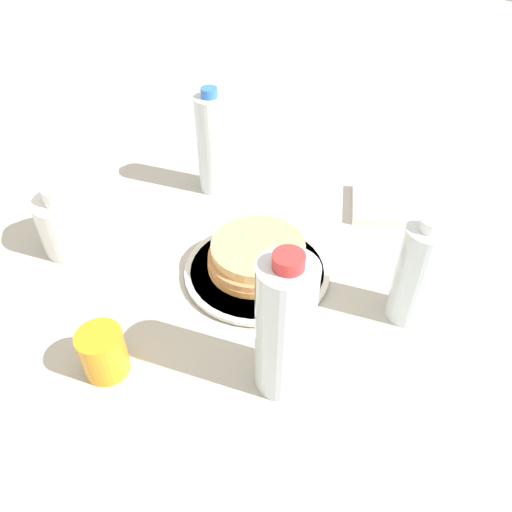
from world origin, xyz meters
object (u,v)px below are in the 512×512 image
object	(u,v)px
pancake_stack	(255,256)
water_bottle_near	(212,144)
water_bottle_far	(285,328)
cream_jug	(69,221)
water_bottle_mid	(417,274)
plate	(256,270)
juice_glass	(103,352)

from	to	relation	value
pancake_stack	water_bottle_near	world-z (taller)	water_bottle_near
pancake_stack	water_bottle_far	xyz separation A→B (m)	(0.15, 0.17, 0.07)
pancake_stack	cream_jug	distance (m)	0.35
water_bottle_mid	water_bottle_near	bearing A→B (deg)	-98.91
plate	cream_jug	size ratio (longest dim) A/B	1.91
pancake_stack	cream_jug	size ratio (longest dim) A/B	1.31
cream_jug	water_bottle_near	bearing A→B (deg)	166.38
pancake_stack	water_bottle_mid	world-z (taller)	water_bottle_mid
cream_jug	juice_glass	bearing A→B (deg)	62.45
cream_jug	water_bottle_near	world-z (taller)	water_bottle_near
plate	juice_glass	size ratio (longest dim) A/B	3.38
pancake_stack	juice_glass	world-z (taller)	juice_glass
cream_jug	plate	bearing A→B (deg)	116.32
cream_jug	pancake_stack	bearing A→B (deg)	116.23
cream_jug	water_bottle_mid	size ratio (longest dim) A/B	0.69
plate	water_bottle_near	xyz separation A→B (m)	(-0.15, -0.24, 0.10)
water_bottle_near	water_bottle_far	xyz separation A→B (m)	(0.30, 0.40, 0.01)
pancake_stack	juice_glass	size ratio (longest dim) A/B	2.32
water_bottle_near	water_bottle_far	size ratio (longest dim) A/B	0.93
juice_glass	water_bottle_mid	distance (m)	0.47
juice_glass	cream_jug	world-z (taller)	cream_jug
plate	water_bottle_near	distance (m)	0.30
water_bottle_near	water_bottle_far	bearing A→B (deg)	53.09
cream_jug	water_bottle_mid	bearing A→B (deg)	112.45
water_bottle_mid	juice_glass	bearing A→B (deg)	-38.18
water_bottle_near	water_bottle_mid	xyz separation A→B (m)	(0.08, 0.48, -0.02)
plate	water_bottle_far	xyz separation A→B (m)	(0.15, 0.17, 0.11)
plate	water_bottle_far	size ratio (longest dim) A/B	1.06
juice_glass	water_bottle_near	xyz separation A→B (m)	(-0.45, -0.19, 0.07)
water_bottle_near	water_bottle_far	world-z (taller)	water_bottle_far
plate	pancake_stack	world-z (taller)	pancake_stack
pancake_stack	water_bottle_near	size ratio (longest dim) A/B	0.78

